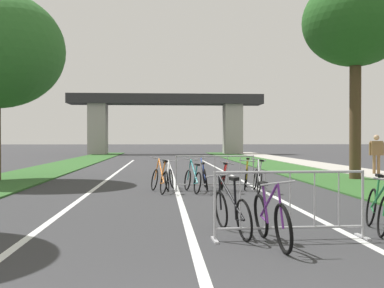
{
  "coord_description": "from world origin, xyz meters",
  "views": [
    {
      "loc": [
        -0.46,
        -2.59,
        1.52
      ],
      "look_at": [
        0.92,
        18.67,
        1.33
      ],
      "focal_mm": 44.06,
      "sensor_mm": 36.0,
      "label": 1
    }
  ],
  "objects_px": {
    "bicycle_white_2": "(169,178)",
    "bicycle_silver_8": "(258,179)",
    "bicycle_orange_5": "(159,179)",
    "bicycle_yellow_6": "(246,177)",
    "pedestrian_in_red_jacket": "(376,151)",
    "bicycle_black_4": "(232,211)",
    "bicycle_purple_7": "(271,219)",
    "crowd_barrier_nearest": "(290,205)",
    "bicycle_blue_1": "(205,177)",
    "bicycle_green_9": "(377,209)",
    "crowd_barrier_second": "(215,173)",
    "bicycle_red_3": "(223,180)",
    "bicycle_teal_0": "(193,180)",
    "tree_right_oak_near": "(356,23)"
  },
  "relations": [
    {
      "from": "bicycle_red_3",
      "to": "bicycle_green_9",
      "type": "relative_size",
      "value": 0.98
    },
    {
      "from": "bicycle_purple_7",
      "to": "crowd_barrier_second",
      "type": "bearing_deg",
      "value": -93.87
    },
    {
      "from": "bicycle_white_2",
      "to": "bicycle_silver_8",
      "type": "bearing_deg",
      "value": -12.63
    },
    {
      "from": "bicycle_red_3",
      "to": "bicycle_black_4",
      "type": "xyz_separation_m",
      "value": [
        -0.65,
        -6.09,
        0.03
      ]
    },
    {
      "from": "bicycle_red_3",
      "to": "bicycle_orange_5",
      "type": "height_order",
      "value": "bicycle_orange_5"
    },
    {
      "from": "bicycle_silver_8",
      "to": "bicycle_black_4",
      "type": "bearing_deg",
      "value": -100.87
    },
    {
      "from": "bicycle_teal_0",
      "to": "pedestrian_in_red_jacket",
      "type": "relative_size",
      "value": 0.97
    },
    {
      "from": "pedestrian_in_red_jacket",
      "to": "bicycle_orange_5",
      "type": "bearing_deg",
      "value": -141.78
    },
    {
      "from": "tree_right_oak_near",
      "to": "bicycle_orange_5",
      "type": "distance_m",
      "value": 9.94
    },
    {
      "from": "bicycle_blue_1",
      "to": "bicycle_orange_5",
      "type": "xyz_separation_m",
      "value": [
        -1.39,
        -0.9,
        0.01
      ]
    },
    {
      "from": "bicycle_white_2",
      "to": "bicycle_blue_1",
      "type": "bearing_deg",
      "value": 11.57
    },
    {
      "from": "tree_right_oak_near",
      "to": "bicycle_purple_7",
      "type": "height_order",
      "value": "tree_right_oak_near"
    },
    {
      "from": "bicycle_silver_8",
      "to": "bicycle_red_3",
      "type": "bearing_deg",
      "value": 176.19
    },
    {
      "from": "bicycle_purple_7",
      "to": "bicycle_white_2",
      "type": "bearing_deg",
      "value": -83.8
    },
    {
      "from": "crowd_barrier_second",
      "to": "bicycle_silver_8",
      "type": "height_order",
      "value": "crowd_barrier_second"
    },
    {
      "from": "bicycle_blue_1",
      "to": "bicycle_black_4",
      "type": "relative_size",
      "value": 1.0
    },
    {
      "from": "bicycle_black_4",
      "to": "crowd_barrier_second",
      "type": "bearing_deg",
      "value": 74.95
    },
    {
      "from": "bicycle_black_4",
      "to": "bicycle_green_9",
      "type": "height_order",
      "value": "bicycle_black_4"
    },
    {
      "from": "bicycle_yellow_6",
      "to": "pedestrian_in_red_jacket",
      "type": "xyz_separation_m",
      "value": [
        6.45,
        4.85,
        0.68
      ]
    },
    {
      "from": "crowd_barrier_nearest",
      "to": "bicycle_white_2",
      "type": "relative_size",
      "value": 1.53
    },
    {
      "from": "crowd_barrier_nearest",
      "to": "bicycle_teal_0",
      "type": "height_order",
      "value": "crowd_barrier_nearest"
    },
    {
      "from": "bicycle_white_2",
      "to": "pedestrian_in_red_jacket",
      "type": "bearing_deg",
      "value": 38.2
    },
    {
      "from": "tree_right_oak_near",
      "to": "bicycle_purple_7",
      "type": "bearing_deg",
      "value": -118.31
    },
    {
      "from": "bicycle_white_2",
      "to": "bicycle_silver_8",
      "type": "xyz_separation_m",
      "value": [
        2.54,
        -1.01,
        0.02
      ]
    },
    {
      "from": "bicycle_teal_0",
      "to": "bicycle_yellow_6",
      "type": "height_order",
      "value": "bicycle_teal_0"
    },
    {
      "from": "bicycle_silver_8",
      "to": "crowd_barrier_second",
      "type": "bearing_deg",
      "value": 157.69
    },
    {
      "from": "bicycle_purple_7",
      "to": "bicycle_teal_0",
      "type": "bearing_deg",
      "value": -88.13
    },
    {
      "from": "bicycle_blue_1",
      "to": "crowd_barrier_second",
      "type": "bearing_deg",
      "value": -57.48
    },
    {
      "from": "bicycle_black_4",
      "to": "bicycle_yellow_6",
      "type": "xyz_separation_m",
      "value": [
        1.52,
        7.06,
        -0.0
      ]
    },
    {
      "from": "pedestrian_in_red_jacket",
      "to": "bicycle_teal_0",
      "type": "bearing_deg",
      "value": -139.01
    },
    {
      "from": "bicycle_blue_1",
      "to": "bicycle_yellow_6",
      "type": "xyz_separation_m",
      "value": [
        1.32,
        0.06,
        0.01
      ]
    },
    {
      "from": "bicycle_teal_0",
      "to": "bicycle_purple_7",
      "type": "relative_size",
      "value": 0.95
    },
    {
      "from": "bicycle_blue_1",
      "to": "bicycle_yellow_6",
      "type": "height_order",
      "value": "bicycle_blue_1"
    },
    {
      "from": "bicycle_black_4",
      "to": "bicycle_purple_7",
      "type": "xyz_separation_m",
      "value": [
        0.45,
        -0.79,
        0.0
      ]
    },
    {
      "from": "bicycle_purple_7",
      "to": "bicycle_green_9",
      "type": "height_order",
      "value": "bicycle_purple_7"
    },
    {
      "from": "bicycle_red_3",
      "to": "bicycle_silver_8",
      "type": "relative_size",
      "value": 0.97
    },
    {
      "from": "crowd_barrier_second",
      "to": "tree_right_oak_near",
      "type": "bearing_deg",
      "value": 30.05
    },
    {
      "from": "bicycle_red_3",
      "to": "bicycle_blue_1",
      "type": "bearing_deg",
      "value": 128.0
    },
    {
      "from": "bicycle_silver_8",
      "to": "bicycle_green_9",
      "type": "xyz_separation_m",
      "value": [
        0.8,
        -5.85,
        0.01
      ]
    },
    {
      "from": "bicycle_black_4",
      "to": "bicycle_orange_5",
      "type": "height_order",
      "value": "bicycle_orange_5"
    },
    {
      "from": "bicycle_yellow_6",
      "to": "crowd_barrier_nearest",
      "type": "bearing_deg",
      "value": 96.91
    },
    {
      "from": "bicycle_orange_5",
      "to": "bicycle_yellow_6",
      "type": "xyz_separation_m",
      "value": [
        2.7,
        0.96,
        -0.01
      ]
    },
    {
      "from": "tree_right_oak_near",
      "to": "bicycle_green_9",
      "type": "height_order",
      "value": "tree_right_oak_near"
    },
    {
      "from": "pedestrian_in_red_jacket",
      "to": "bicycle_blue_1",
      "type": "bearing_deg",
      "value": -141.89
    },
    {
      "from": "bicycle_green_9",
      "to": "bicycle_purple_7",
      "type": "bearing_deg",
      "value": 38.09
    },
    {
      "from": "tree_right_oak_near",
      "to": "bicycle_black_4",
      "type": "relative_size",
      "value": 4.44
    },
    {
      "from": "crowd_barrier_second",
      "to": "bicycle_orange_5",
      "type": "bearing_deg",
      "value": -165.2
    },
    {
      "from": "bicycle_black_4",
      "to": "bicycle_green_9",
      "type": "distance_m",
      "value": 2.45
    },
    {
      "from": "bicycle_black_4",
      "to": "bicycle_orange_5",
      "type": "distance_m",
      "value": 6.22
    },
    {
      "from": "bicycle_green_9",
      "to": "bicycle_white_2",
      "type": "bearing_deg",
      "value": -49.85
    }
  ]
}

